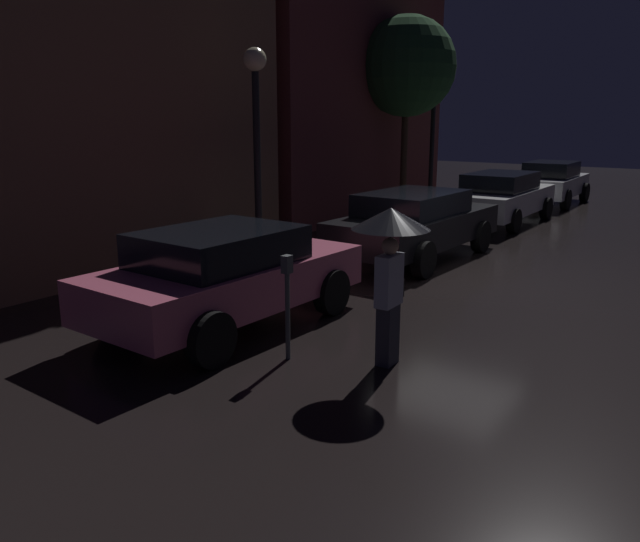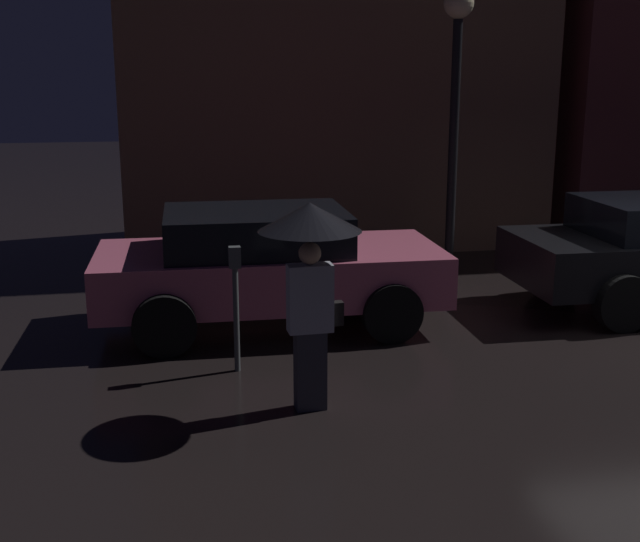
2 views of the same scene
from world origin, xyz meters
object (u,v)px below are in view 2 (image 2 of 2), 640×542
at_px(parked_car_pink, 267,264).
at_px(parking_meter, 236,295).
at_px(street_lamp_near, 456,73).
at_px(pedestrian_with_umbrella, 310,251).

distance_m(parked_car_pink, parking_meter, 1.60).
bearing_deg(parking_meter, street_lamp_near, 44.86).
height_order(parked_car_pink, pedestrian_with_umbrella, pedestrian_with_umbrella).
distance_m(pedestrian_with_umbrella, street_lamp_near, 5.78).
distance_m(parked_car_pink, street_lamp_near, 4.36).
height_order(pedestrian_with_umbrella, street_lamp_near, street_lamp_near).
relative_size(parking_meter, street_lamp_near, 0.31).
height_order(parking_meter, street_lamp_near, street_lamp_near).
bearing_deg(street_lamp_near, parking_meter, -135.14).
relative_size(parked_car_pink, pedestrian_with_umbrella, 2.17).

